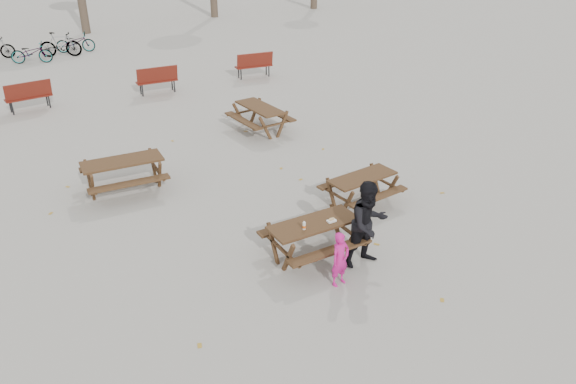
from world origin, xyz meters
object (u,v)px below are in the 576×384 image
food_tray (331,221)px  picnic_table_far (260,119)px  child (340,259)px  adult (368,224)px  main_picnic_table (314,231)px  picnic_table_north (124,176)px  soda_bottle (304,226)px  picnic_table_east (362,190)px

food_tray → picnic_table_far: size_ratio=0.10×
child → adult: 0.96m
main_picnic_table → picnic_table_far: size_ratio=0.98×
adult → picnic_table_north: 6.37m
food_tray → picnic_table_far: bearing=73.6°
adult → soda_bottle: bearing=151.0°
main_picnic_table → adult: adult is taller
main_picnic_table → picnic_table_east: main_picnic_table is taller
child → adult: (0.85, 0.31, 0.34)m
food_tray → child: (-0.40, -0.88, -0.25)m
adult → picnic_table_far: adult is taller
picnic_table_east → adult: bearing=-130.3°
child → picnic_table_east: 3.24m
picnic_table_east → picnic_table_far: (0.16, 5.42, 0.04)m
main_picnic_table → picnic_table_east: 2.54m
picnic_table_north → food_tray: bearing=-56.7°
main_picnic_table → picnic_table_north: picnic_table_north is taller
child → soda_bottle: bearing=93.6°
main_picnic_table → adult: 1.10m
picnic_table_north → picnic_table_far: size_ratio=1.04×
picnic_table_east → picnic_table_far: size_ratio=0.91×
adult → picnic_table_far: size_ratio=0.96×
child → picnic_table_north: child is taller
main_picnic_table → child: bearing=-94.4°
food_tray → adult: (0.45, -0.58, 0.09)m
soda_bottle → picnic_table_east: soda_bottle is taller
picnic_table_far → food_tray: bearing=158.7°
picnic_table_far → picnic_table_north: bearing=107.4°
main_picnic_table → adult: bearing=-43.2°
child → food_tray: bearing=55.9°
food_tray → child: 1.00m
adult → picnic_table_east: adult is taller
food_tray → picnic_table_east: size_ratio=0.11×
soda_bottle → food_tray: bearing=-2.3°
soda_bottle → child: 0.98m
food_tray → picnic_table_far: food_tray is taller
picnic_table_east → picnic_table_far: 5.42m
soda_bottle → adult: 1.23m
main_picnic_table → picnic_table_north: 5.35m
food_tray → adult: size_ratio=0.10×
child → picnic_table_north: (-2.37, 5.78, -0.13)m
main_picnic_table → picnic_table_far: picnic_table_far is taller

